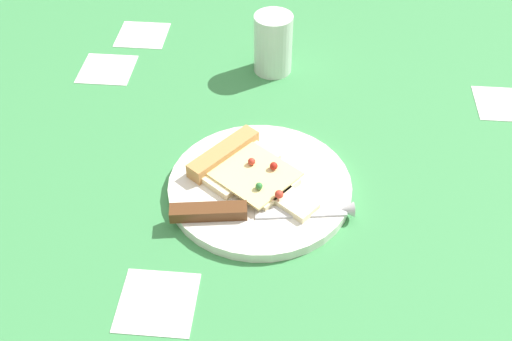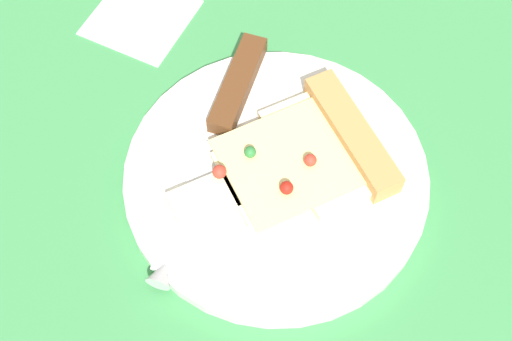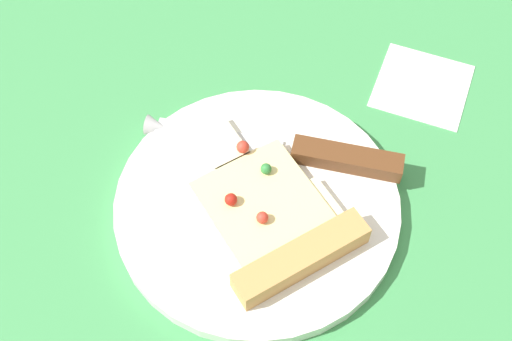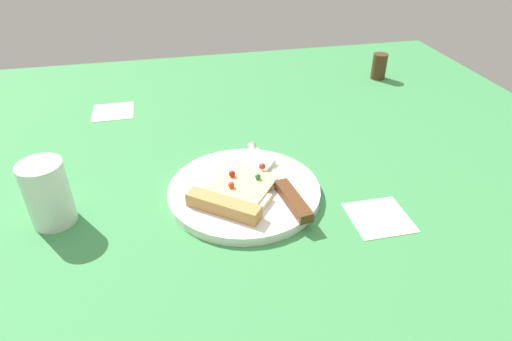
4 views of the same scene
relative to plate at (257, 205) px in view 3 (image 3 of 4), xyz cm
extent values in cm
cube|color=#3D8C4C|center=(-2.58, 1.67, -2.24)|extent=(149.86, 149.86, 3.00)
cube|color=white|center=(-10.42, -19.40, -0.84)|extent=(9.00, 9.00, 0.20)
cylinder|color=white|center=(0.00, 0.00, 0.00)|extent=(25.21, 25.21, 1.49)
cube|color=beige|center=(-3.16, 2.46, 1.24)|extent=(11.49, 12.37, 1.00)
cube|color=beige|center=(1.18, -0.92, 1.24)|extent=(8.84, 9.12, 1.00)
cube|color=beige|center=(5.13, -3.99, 1.24)|extent=(6.31, 6.03, 1.00)
cube|color=#EDD88C|center=(-0.79, 0.61, 1.89)|extent=(13.54, 13.40, 0.30)
cube|color=tan|center=(-5.53, 4.30, 1.84)|extent=(9.42, 11.07, 2.20)
sphere|color=red|center=(-1.36, 2.32, 2.56)|extent=(1.04, 1.04, 1.04)
sphere|color=red|center=(2.82, -3.71, 2.62)|extent=(1.15, 1.15, 1.15)
sphere|color=#2D7A38|center=(0.08, -2.34, 2.54)|extent=(0.99, 0.99, 0.99)
sphere|color=#B21E14|center=(1.75, 1.43, 2.59)|extent=(1.09, 1.09, 1.09)
cube|color=silver|center=(5.76, -4.90, 0.89)|extent=(12.16, 3.69, 0.30)
cone|color=silver|center=(11.70, -4.05, 0.89)|extent=(2.26, 2.26, 2.00)
cube|color=#593319|center=(-6.12, -6.61, 1.54)|extent=(10.21, 3.60, 1.60)
camera|label=1|loc=(4.87, -60.50, 60.73)|focal=43.74mm
camera|label=2|loc=(24.61, 10.23, 50.00)|focal=47.77mm
camera|label=3|loc=(-10.58, 27.52, 51.45)|focal=46.85mm
camera|label=4|loc=(-57.68, 10.64, 42.69)|focal=30.57mm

